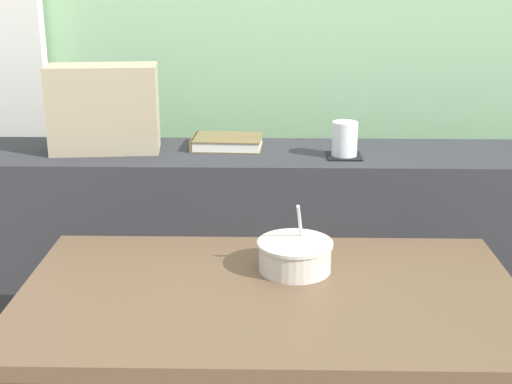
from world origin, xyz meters
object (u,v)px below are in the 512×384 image
(coaster_square, at_px, (344,156))
(juice_glass, at_px, (345,140))
(throw_pillow, at_px, (104,109))
(soup_bowl, at_px, (295,255))
(closed_book, at_px, (227,142))
(breakfast_table, at_px, (270,338))

(coaster_square, relative_size, juice_glass, 1.00)
(throw_pillow, relative_size, soup_bowl, 1.80)
(closed_book, bearing_deg, throw_pillow, -171.92)
(closed_book, height_order, throw_pillow, throw_pillow)
(coaster_square, bearing_deg, soup_bowl, -108.03)
(soup_bowl, bearing_deg, coaster_square, 71.97)
(coaster_square, distance_m, soup_bowl, 0.52)
(juice_glass, bearing_deg, coaster_square, 0.00)
(breakfast_table, bearing_deg, throw_pillow, 127.52)
(breakfast_table, bearing_deg, closed_book, 101.02)
(coaster_square, xyz_separation_m, closed_book, (-0.35, 0.11, 0.01))
(soup_bowl, bearing_deg, closed_book, 108.23)
(closed_book, relative_size, throw_pillow, 0.69)
(throw_pillow, distance_m, soup_bowl, 0.81)
(throw_pillow, bearing_deg, soup_bowl, -44.03)
(coaster_square, xyz_separation_m, juice_glass, (0.00, 0.00, 0.05))
(breakfast_table, distance_m, soup_bowl, 0.20)
(closed_book, bearing_deg, soup_bowl, -71.77)
(breakfast_table, relative_size, throw_pillow, 3.48)
(coaster_square, relative_size, closed_book, 0.45)
(coaster_square, distance_m, closed_book, 0.37)
(breakfast_table, height_order, closed_book, closed_book)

